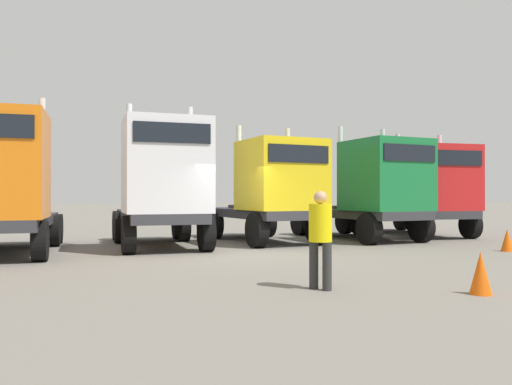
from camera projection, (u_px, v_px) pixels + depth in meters
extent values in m
plane|color=slate|center=(245.00, 254.00, 14.41)|extent=(200.00, 200.00, 0.00)
cube|color=#333338|center=(8.00, 221.00, 14.90)|extent=(3.03, 6.53, 0.30)
cylinder|color=silver|center=(42.00, 157.00, 14.63)|extent=(0.20, 0.20, 3.31)
cylinder|color=#333338|center=(16.00, 212.00, 16.23)|extent=(1.24, 1.24, 0.12)
cylinder|color=black|center=(40.00, 241.00, 12.87)|extent=(0.48, 1.04, 1.00)
cylinder|color=black|center=(54.00, 231.00, 16.69)|extent=(0.48, 1.04, 1.00)
cylinder|color=black|center=(57.00, 229.00, 17.75)|extent=(0.48, 1.04, 1.00)
cube|color=#333338|center=(158.00, 216.00, 16.94)|extent=(2.80, 6.10, 0.30)
cube|color=white|center=(166.00, 166.00, 15.20)|extent=(2.62, 2.46, 2.73)
cube|color=black|center=(173.00, 133.00, 14.13)|extent=(2.09, 0.26, 0.55)
cylinder|color=silver|center=(190.00, 159.00, 16.70)|extent=(0.20, 0.20, 3.33)
cylinder|color=silver|center=(129.00, 158.00, 16.10)|extent=(0.20, 0.20, 3.33)
cylinder|color=#333338|center=(153.00, 208.00, 18.17)|extent=(1.21, 1.21, 0.12)
cylinder|color=black|center=(206.00, 233.00, 15.14)|extent=(0.46, 1.10, 1.07)
cylinder|color=black|center=(129.00, 235.00, 14.45)|extent=(0.46, 1.10, 1.07)
cylinder|color=black|center=(184.00, 226.00, 18.56)|extent=(0.46, 1.10, 1.07)
cylinder|color=black|center=(120.00, 227.00, 17.87)|extent=(0.46, 1.10, 1.07)
cylinder|color=black|center=(178.00, 225.00, 19.61)|extent=(0.46, 1.10, 1.07)
cylinder|color=black|center=(118.00, 226.00, 18.91)|extent=(0.46, 1.10, 1.07)
cube|color=#333338|center=(257.00, 213.00, 18.84)|extent=(2.25, 6.12, 0.30)
cube|color=yellow|center=(281.00, 175.00, 17.14)|extent=(2.42, 2.37, 2.29)
cube|color=black|center=(299.00, 154.00, 16.06)|extent=(2.10, 0.06, 0.55)
cylinder|color=silver|center=(288.00, 169.00, 18.74)|extent=(0.18, 0.18, 2.89)
cylinder|color=silver|center=(239.00, 167.00, 17.95)|extent=(0.18, 0.18, 2.89)
cylinder|color=#333338|center=(242.00, 206.00, 20.06)|extent=(1.11, 1.11, 0.12)
cylinder|color=black|center=(318.00, 228.00, 17.16)|extent=(0.36, 1.10, 1.10)
cylinder|color=black|center=(257.00, 230.00, 16.24)|extent=(0.36, 1.10, 1.10)
cylinder|color=black|center=(267.00, 223.00, 20.61)|extent=(0.36, 1.10, 1.10)
cylinder|color=black|center=(214.00, 224.00, 19.69)|extent=(0.36, 1.10, 1.10)
cylinder|color=black|center=(255.00, 222.00, 21.61)|extent=(0.36, 1.10, 1.10)
cylinder|color=black|center=(205.00, 223.00, 20.69)|extent=(0.36, 1.10, 1.10)
cube|color=#333338|center=(357.00, 213.00, 19.71)|extent=(2.20, 5.86, 0.30)
cube|color=#197238|center=(386.00, 176.00, 18.17)|extent=(2.40, 2.47, 2.44)
cube|color=black|center=(410.00, 153.00, 17.03)|extent=(2.10, 0.04, 0.55)
cylinder|color=silver|center=(383.00, 169.00, 19.82)|extent=(0.18, 0.18, 3.04)
cylinder|color=silver|center=(340.00, 168.00, 19.04)|extent=(0.18, 0.18, 3.04)
cylinder|color=#333338|center=(338.00, 207.00, 20.89)|extent=(1.10, 1.10, 0.12)
cylinder|color=black|center=(421.00, 227.00, 18.13)|extent=(0.35, 1.05, 1.05)
cylinder|color=black|center=(369.00, 229.00, 17.22)|extent=(0.35, 1.05, 1.05)
cylinder|color=black|center=(360.00, 222.00, 21.37)|extent=(0.35, 1.05, 1.05)
cylinder|color=black|center=(314.00, 224.00, 20.47)|extent=(0.35, 1.05, 1.05)
cylinder|color=black|center=(345.00, 221.00, 22.38)|extent=(0.35, 1.05, 1.05)
cylinder|color=black|center=(300.00, 222.00, 21.47)|extent=(0.35, 1.05, 1.05)
cube|color=#333338|center=(410.00, 213.00, 21.86)|extent=(3.28, 6.59, 0.30)
cube|color=red|center=(438.00, 178.00, 19.94)|extent=(2.77, 2.71, 2.44)
cube|color=black|center=(457.00, 158.00, 18.80)|extent=(2.07, 0.41, 0.55)
cylinder|color=silver|center=(439.00, 172.00, 21.45)|extent=(0.21, 0.21, 3.04)
cylinder|color=silver|center=(398.00, 172.00, 20.98)|extent=(0.21, 0.21, 3.04)
cylinder|color=#333338|center=(394.00, 207.00, 23.20)|extent=(1.28, 1.28, 0.12)
cylinder|color=black|center=(470.00, 225.00, 19.75)|extent=(0.52, 1.06, 1.02)
cylinder|color=black|center=(419.00, 226.00, 19.21)|extent=(0.52, 1.06, 1.02)
cylinder|color=black|center=(414.00, 220.00, 23.62)|extent=(0.52, 1.06, 1.02)
cylinder|color=black|center=(369.00, 221.00, 23.09)|extent=(0.52, 1.06, 1.02)
cylinder|color=black|center=(401.00, 219.00, 24.69)|extent=(0.52, 1.06, 1.02)
cylinder|color=black|center=(358.00, 220.00, 24.15)|extent=(0.52, 1.06, 1.02)
cylinder|color=#2E2E2E|center=(314.00, 265.00, 9.13)|extent=(0.21, 0.21, 0.83)
cylinder|color=#2E2E2E|center=(327.00, 266.00, 8.94)|extent=(0.21, 0.21, 0.83)
cylinder|color=yellow|center=(320.00, 223.00, 9.04)|extent=(0.52, 0.52, 0.65)
sphere|color=tan|center=(320.00, 197.00, 9.04)|extent=(0.22, 0.22, 0.22)
cone|color=#F2590C|center=(481.00, 273.00, 8.58)|extent=(0.36, 0.36, 0.71)
cone|color=#F2590C|center=(507.00, 240.00, 15.21)|extent=(0.36, 0.36, 0.66)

